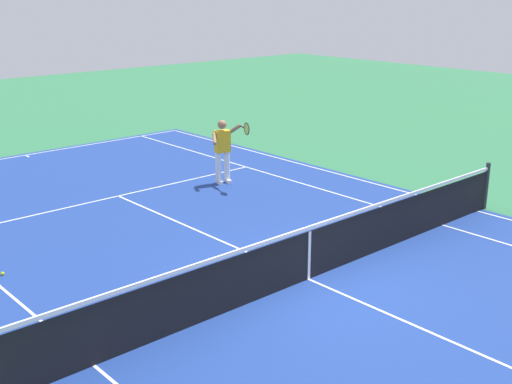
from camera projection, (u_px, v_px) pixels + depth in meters
The scene contains 6 objects.
ground_plane at pixel (308, 279), 11.35m from camera, with size 60.00×60.00×0.00m, color #2D7247.
court_slab at pixel (308, 279), 11.35m from camera, with size 24.20×11.40×0.00m, color navy.
court_line_markings at pixel (308, 279), 11.35m from camera, with size 23.85×11.05×0.01m.
tennis_net at pixel (309, 253), 11.20m from camera, with size 0.10×11.70×1.08m.
tennis_player_near at pixel (223, 148), 16.73m from camera, with size 1.17×0.74×1.70m.
tennis_ball at pixel (3, 274), 11.49m from camera, with size 0.07×0.07×0.07m, color #CCE01E.
Camera 1 is at (-7.16, 7.59, 4.79)m, focal length 45.97 mm.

